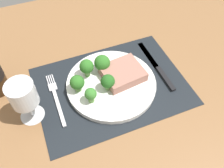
{
  "coord_description": "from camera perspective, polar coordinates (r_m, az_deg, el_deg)",
  "views": [
    {
      "loc": [
        -16.17,
        -41.09,
        56.6
      ],
      "look_at": [
        -0.06,
        -0.75,
        1.9
      ],
      "focal_mm": 37.91,
      "sensor_mm": 36.0,
      "label": 1
    }
  ],
  "objects": [
    {
      "name": "ground_plane",
      "position": [
        0.73,
        -0.17,
        -1.22
      ],
      "size": [
        140.0,
        110.0,
        3.0
      ],
      "primitive_type": "cube",
      "color": "brown"
    },
    {
      "name": "placemat",
      "position": [
        0.72,
        -0.18,
        -0.42
      ],
      "size": [
        44.58,
        32.19,
        0.3
      ],
      "primitive_type": "cube",
      "color": "black",
      "rests_on": "ground_plane"
    },
    {
      "name": "plate",
      "position": [
        0.71,
        -0.18,
        0.05
      ],
      "size": [
        26.76,
        26.76,
        1.6
      ],
      "primitive_type": "cylinder",
      "color": "white",
      "rests_on": "placemat"
    },
    {
      "name": "steak",
      "position": [
        0.71,
        2.58,
        2.64
      ],
      "size": [
        12.75,
        11.37,
        2.92
      ],
      "primitive_type": "cube",
      "rotation": [
        0.0,
        0.0,
        0.12
      ],
      "color": "#9E6B5B",
      "rests_on": "plate"
    },
    {
      "name": "broccoli_center",
      "position": [
        0.67,
        -8.4,
        0.3
      ],
      "size": [
        4.2,
        4.2,
        5.43
      ],
      "color": "#5B8942",
      "rests_on": "plate"
    },
    {
      "name": "broccoli_near_fork",
      "position": [
        0.7,
        -6.15,
        4.14
      ],
      "size": [
        4.26,
        4.26,
        5.99
      ],
      "color": "#5B8942",
      "rests_on": "plate"
    },
    {
      "name": "broccoli_near_steak",
      "position": [
        0.66,
        -1.02,
        0.58
      ],
      "size": [
        4.04,
        4.04,
        5.34
      ],
      "color": "#6B994C",
      "rests_on": "plate"
    },
    {
      "name": "broccoli_back_left",
      "position": [
        0.71,
        -2.39,
        5.09
      ],
      "size": [
        4.82,
        4.82,
        5.87
      ],
      "color": "#6B994C",
      "rests_on": "plate"
    },
    {
      "name": "broccoli_front_edge",
      "position": [
        0.64,
        -5.16,
        -2.55
      ],
      "size": [
        3.35,
        3.35,
        4.95
      ],
      "color": "#5B8942",
      "rests_on": "plate"
    },
    {
      "name": "fork",
      "position": [
        0.7,
        -13.33,
        -3.32
      ],
      "size": [
        2.4,
        19.2,
        0.5
      ],
      "rotation": [
        0.0,
        0.0,
        -0.04
      ],
      "color": "silver",
      "rests_on": "placemat"
    },
    {
      "name": "knife",
      "position": [
        0.77,
        11.14,
        3.66
      ],
      "size": [
        1.8,
        23.0,
        0.8
      ],
      "rotation": [
        0.0,
        0.0,
        -0.03
      ],
      "color": "black",
      "rests_on": "placemat"
    },
    {
      "name": "wine_glass",
      "position": [
        0.62,
        -20.61,
        -2.78
      ],
      "size": [
        7.02,
        7.02,
        13.21
      ],
      "color": "silver",
      "rests_on": "ground_plane"
    }
  ]
}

